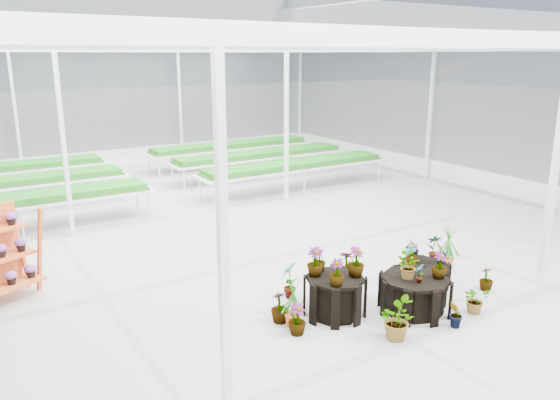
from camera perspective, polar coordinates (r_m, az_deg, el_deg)
ground_plane at (r=11.23m, az=-1.10°, el=-6.67°), size 24.00×24.00×0.00m
greenhouse_shell at (r=10.61m, az=-1.16°, el=4.69°), size 18.00×24.00×4.50m
steel_frame at (r=10.61m, az=-1.16°, el=4.69°), size 18.00×24.00×4.50m
nursery_benches at (r=17.41m, az=-13.53°, el=2.25°), size 16.00×7.00×0.84m
plinth_tall at (r=9.06m, az=5.74°, el=-9.97°), size 1.13×1.13×0.67m
plinth_mid at (r=9.42m, az=13.87°, el=-9.56°), size 1.38×1.38×0.61m
plinth_low at (r=10.58m, az=14.90°, el=-7.46°), size 1.04×1.04×0.40m
nursery_plants at (r=9.58m, az=10.86°, el=-7.87°), size 4.50×2.73×1.17m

